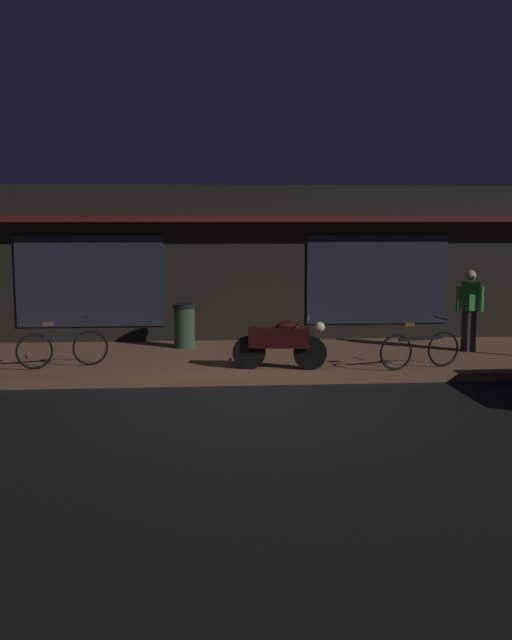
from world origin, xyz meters
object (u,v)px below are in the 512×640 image
bicycle_extra (420,349)px  person_bystander (470,309)px  trash_bin (184,325)px  bicycle_parked (63,348)px  motorcycle (281,342)px

bicycle_extra → person_bystander: 2.39m
bicycle_extra → trash_bin: size_ratio=1.72×
bicycle_extra → bicycle_parked: bearing=174.4°
motorcycle → bicycle_parked: bearing=172.8°
bicycle_parked → trash_bin: trash_bin is taller
trash_bin → bicycle_parked: bearing=-137.8°
bicycle_parked → bicycle_extra: same height
person_bystander → motorcycle: bearing=-158.5°
motorcycle → bicycle_parked: (-3.96, 0.50, -0.14)m
motorcycle → person_bystander: bearing=21.5°
motorcycle → person_bystander: (4.06, 1.60, 0.38)m
bicycle_parked → bicycle_extra: size_ratio=0.99×
bicycle_parked → person_bystander: size_ratio=0.95×
bicycle_parked → bicycle_extra: bearing=-5.6°
motorcycle → bicycle_extra: bearing=-3.0°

